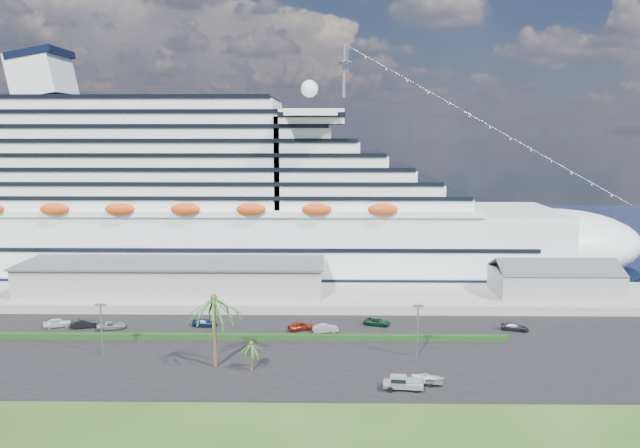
{
  "coord_description": "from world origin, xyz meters",
  "views": [
    {
      "loc": [
        6.55,
        -82.86,
        34.07
      ],
      "look_at": [
        4.94,
        30.0,
        17.39
      ],
      "focal_mm": 35.0,
      "sensor_mm": 36.0,
      "label": 1
    }
  ],
  "objects_px": {
    "pickup_truck": "(403,382)",
    "boat_trailer": "(427,378)",
    "cruise_ship": "(211,206)",
    "parked_car_3": "(205,323)"
  },
  "relations": [
    {
      "from": "cruise_ship",
      "to": "boat_trailer",
      "type": "height_order",
      "value": "cruise_ship"
    },
    {
      "from": "pickup_truck",
      "to": "boat_trailer",
      "type": "relative_size",
      "value": 1.01
    },
    {
      "from": "boat_trailer",
      "to": "cruise_ship",
      "type": "bearing_deg",
      "value": 122.0
    },
    {
      "from": "cruise_ship",
      "to": "pickup_truck",
      "type": "xyz_separation_m",
      "value": [
        37.94,
        -67.97,
        -15.55
      ]
    },
    {
      "from": "cruise_ship",
      "to": "pickup_truck",
      "type": "distance_m",
      "value": 79.38
    },
    {
      "from": "pickup_truck",
      "to": "boat_trailer",
      "type": "height_order",
      "value": "pickup_truck"
    },
    {
      "from": "pickup_truck",
      "to": "boat_trailer",
      "type": "xyz_separation_m",
      "value": [
        3.54,
        1.58,
        -0.03
      ]
    },
    {
      "from": "cruise_ship",
      "to": "parked_car_3",
      "type": "bearing_deg",
      "value": -81.38
    },
    {
      "from": "boat_trailer",
      "to": "pickup_truck",
      "type": "bearing_deg",
      "value": -155.94
    },
    {
      "from": "cruise_ship",
      "to": "parked_car_3",
      "type": "relative_size",
      "value": 41.88
    }
  ]
}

